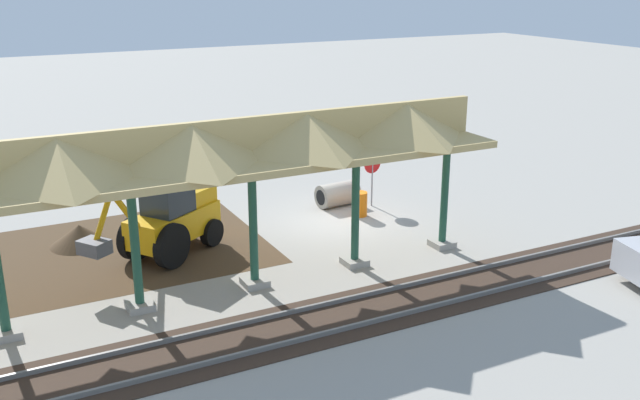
% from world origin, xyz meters
% --- Properties ---
extents(ground_plane, '(120.00, 120.00, 0.00)m').
position_xyz_m(ground_plane, '(0.00, 0.00, 0.00)').
color(ground_plane, '#9E998E').
extents(dirt_work_zone, '(8.58, 7.00, 0.01)m').
position_xyz_m(dirt_work_zone, '(7.32, -0.80, 0.00)').
color(dirt_work_zone, '#4C3823').
rests_on(dirt_work_zone, ground).
extents(platform_canopy, '(20.94, 3.20, 4.90)m').
position_xyz_m(platform_canopy, '(8.00, 3.71, 4.16)').
color(platform_canopy, '#9E998E').
rests_on(platform_canopy, ground).
extents(rail_tracks, '(60.00, 2.58, 0.15)m').
position_xyz_m(rail_tracks, '(0.00, 6.57, 0.03)').
color(rail_tracks, slate).
rests_on(rail_tracks, ground).
extents(stop_sign, '(0.76, 0.12, 2.06)m').
position_xyz_m(stop_sign, '(-2.02, -0.97, 1.47)').
color(stop_sign, gray).
rests_on(stop_sign, ground).
extents(backhoe, '(4.94, 3.88, 2.82)m').
position_xyz_m(backhoe, '(6.15, 0.32, 1.27)').
color(backhoe, orange).
rests_on(backhoe, ground).
extents(dirt_mound, '(3.92, 3.92, 1.40)m').
position_xyz_m(dirt_mound, '(8.61, -1.84, 0.00)').
color(dirt_mound, '#4C3823').
rests_on(dirt_mound, ground).
extents(concrete_pipe, '(1.66, 1.06, 0.90)m').
position_xyz_m(concrete_pipe, '(-0.87, -1.58, 0.45)').
color(concrete_pipe, '#9E9384').
rests_on(concrete_pipe, ground).
extents(traffic_barrel, '(0.56, 0.56, 0.90)m').
position_xyz_m(traffic_barrel, '(-1.02, -0.18, 0.45)').
color(traffic_barrel, orange).
rests_on(traffic_barrel, ground).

